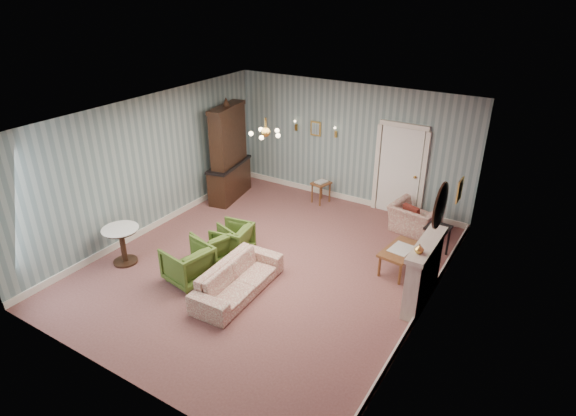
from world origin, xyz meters
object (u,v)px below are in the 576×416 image
Objects in this scene: olive_chair_c at (232,238)px; olive_chair_b at (214,244)px; side_table_black at (436,241)px; coffee_table at (400,260)px; olive_chair_a at (188,262)px; pedestal_table at (123,245)px; wingback_chair at (415,214)px; fireplace at (423,272)px; sofa_chintz at (238,274)px; dresser at (228,150)px.

olive_chair_b is at bearing -34.04° from olive_chair_c.
side_table_black is (3.48, 2.04, -0.02)m from olive_chair_c.
olive_chair_c is at bearing -159.43° from coffee_table.
olive_chair_c is at bearing 172.71° from olive_chair_b.
olive_chair_a is 1.50m from pedestal_table.
side_table_black is at bearing 141.06° from wingback_chair.
olive_chair_a reaches higher than olive_chair_b.
fireplace reaches higher than olive_chair_a.
olive_chair_a is 4.12m from fireplace.
olive_chair_c is 0.50× the size of fireplace.
coffee_table is at bearing 101.72° from olive_chair_c.
sofa_chintz is 1.37× the size of fireplace.
olive_chair_a is 1.10× the size of olive_chair_c.
olive_chair_b is 0.90× the size of pedestal_table.
olive_chair_c reaches higher than olive_chair_b.
dresser reaches higher than sofa_chintz.
fireplace is 1.01m from coffee_table.
coffee_table is 5.29m from pedestal_table.
olive_chair_a is 3.81m from dresser.
fireplace is at bearing 119.69° from olive_chair_b.
dresser is at bearing 37.34° from sofa_chintz.
dresser is at bearing 92.49° from pedestal_table.
olive_chair_c is 4.03m from side_table_black.
side_table_black is (3.58, 3.21, -0.06)m from olive_chair_a.
dresser reaches higher than coffee_table.
fireplace is (3.69, 0.44, 0.23)m from olive_chair_c.
fireplace is (0.89, -2.37, 0.15)m from wingback_chair.
coffee_table is 1.43× the size of side_table_black.
olive_chair_b is 0.41m from olive_chair_c.
wingback_chair is (2.80, 2.80, 0.07)m from olive_chair_c.
olive_chair_a is at bearing -74.47° from dresser.
dresser is at bearing -143.72° from olive_chair_a.
olive_chair_c is at bearing -61.83° from dresser.
sofa_chintz is at bearing 109.86° from olive_chair_a.
pedestal_table is at bearing -151.52° from coffee_table.
olive_chair_c is 3.72m from fireplace.
dresser is at bearing 178.69° from side_table_black.
dresser is (-4.54, -0.64, 0.81)m from wingback_chair.
coffee_table is at bearing 136.29° from olive_chair_a.
dresser is at bearing 162.39° from fireplace.
dresser reaches higher than olive_chair_c.
fireplace is at bearing 119.99° from wingback_chair.
sofa_chintz is at bearing 32.75° from olive_chair_c.
pedestal_table is at bearing -146.05° from side_table_black.
olive_chair_c is 2.91m from dresser.
olive_chair_c is 1.34m from sofa_chintz.
olive_chair_c reaches higher than coffee_table.
dresser reaches higher than olive_chair_a.
olive_chair_a is 4.81m from side_table_black.
fireplace is at bearing -48.76° from coffee_table.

